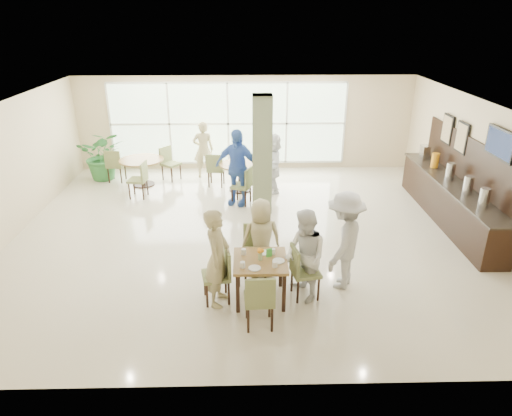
{
  "coord_description": "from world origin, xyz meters",
  "views": [
    {
      "loc": [
        0.01,
        -9.05,
        4.5
      ],
      "look_at": [
        0.2,
        -1.2,
        1.1
      ],
      "focal_mm": 32.0,
      "sensor_mm": 36.0,
      "label": 1
    }
  ],
  "objects_px": {
    "adult_a": "(237,167)",
    "adult_b": "(272,163)",
    "potted_plant": "(103,155)",
    "teen_right": "(305,256)",
    "round_table_right": "(240,170)",
    "teen_standing": "(344,241)",
    "main_table": "(260,265)",
    "adult_standing": "(203,150)",
    "round_table_left": "(142,165)",
    "teen_left": "(218,258)",
    "buffet_counter": "(450,198)",
    "teen_far": "(261,239)"
  },
  "relations": [
    {
      "from": "adult_a",
      "to": "adult_b",
      "type": "xyz_separation_m",
      "value": [
        0.93,
        0.84,
        -0.16
      ]
    },
    {
      "from": "potted_plant",
      "to": "teen_right",
      "type": "xyz_separation_m",
      "value": [
        5.03,
        -6.12,
        0.08
      ]
    },
    {
      "from": "round_table_right",
      "to": "teen_standing",
      "type": "xyz_separation_m",
      "value": [
        1.83,
        -4.74,
        0.31
      ]
    },
    {
      "from": "round_table_right",
      "to": "teen_right",
      "type": "height_order",
      "value": "teen_right"
    },
    {
      "from": "main_table",
      "to": "round_table_right",
      "type": "height_order",
      "value": "same"
    },
    {
      "from": "round_table_right",
      "to": "adult_standing",
      "type": "bearing_deg",
      "value": 133.64
    },
    {
      "from": "round_table_right",
      "to": "potted_plant",
      "type": "relative_size",
      "value": 0.76
    },
    {
      "from": "main_table",
      "to": "adult_standing",
      "type": "bearing_deg",
      "value": 103.02
    },
    {
      "from": "main_table",
      "to": "teen_right",
      "type": "bearing_deg",
      "value": 1.19
    },
    {
      "from": "round_table_right",
      "to": "adult_b",
      "type": "distance_m",
      "value": 0.9
    },
    {
      "from": "main_table",
      "to": "adult_a",
      "type": "xyz_separation_m",
      "value": [
        -0.44,
        4.18,
        0.31
      ]
    },
    {
      "from": "teen_standing",
      "to": "round_table_left",
      "type": "bearing_deg",
      "value": -110.04
    },
    {
      "from": "round_table_left",
      "to": "round_table_right",
      "type": "distance_m",
      "value": 2.76
    },
    {
      "from": "teen_right",
      "to": "adult_a",
      "type": "distance_m",
      "value": 4.33
    },
    {
      "from": "potted_plant",
      "to": "teen_right",
      "type": "relative_size",
      "value": 0.89
    },
    {
      "from": "round_table_right",
      "to": "teen_right",
      "type": "distance_m",
      "value": 5.23
    },
    {
      "from": "round_table_right",
      "to": "teen_left",
      "type": "distance_m",
      "value": 5.22
    },
    {
      "from": "round_table_left",
      "to": "adult_b",
      "type": "height_order",
      "value": "adult_b"
    },
    {
      "from": "round_table_right",
      "to": "adult_standing",
      "type": "xyz_separation_m",
      "value": [
        -1.06,
        1.11,
        0.25
      ]
    },
    {
      "from": "teen_right",
      "to": "adult_standing",
      "type": "height_order",
      "value": "adult_standing"
    },
    {
      "from": "teen_right",
      "to": "adult_b",
      "type": "height_order",
      "value": "teen_right"
    },
    {
      "from": "buffet_counter",
      "to": "teen_right",
      "type": "bearing_deg",
      "value": -140.94
    },
    {
      "from": "teen_left",
      "to": "teen_right",
      "type": "relative_size",
      "value": 1.05
    },
    {
      "from": "main_table",
      "to": "adult_a",
      "type": "distance_m",
      "value": 4.21
    },
    {
      "from": "round_table_left",
      "to": "adult_b",
      "type": "relative_size",
      "value": 0.76
    },
    {
      "from": "round_table_right",
      "to": "teen_right",
      "type": "relative_size",
      "value": 0.68
    },
    {
      "from": "adult_b",
      "to": "teen_right",
      "type": "bearing_deg",
      "value": -6.67
    },
    {
      "from": "main_table",
      "to": "teen_far",
      "type": "height_order",
      "value": "teen_far"
    },
    {
      "from": "teen_left",
      "to": "teen_far",
      "type": "xyz_separation_m",
      "value": [
        0.73,
        0.84,
        -0.1
      ]
    },
    {
      "from": "teen_far",
      "to": "adult_standing",
      "type": "distance_m",
      "value": 5.68
    },
    {
      "from": "round_table_left",
      "to": "teen_standing",
      "type": "bearing_deg",
      "value": -48.83
    },
    {
      "from": "buffet_counter",
      "to": "teen_far",
      "type": "relative_size",
      "value": 3.14
    },
    {
      "from": "main_table",
      "to": "buffet_counter",
      "type": "height_order",
      "value": "buffet_counter"
    },
    {
      "from": "main_table",
      "to": "adult_a",
      "type": "height_order",
      "value": "adult_a"
    },
    {
      "from": "main_table",
      "to": "teen_left",
      "type": "distance_m",
      "value": 0.72
    },
    {
      "from": "adult_b",
      "to": "potted_plant",
      "type": "bearing_deg",
      "value": -112.73
    },
    {
      "from": "buffet_counter",
      "to": "potted_plant",
      "type": "bearing_deg",
      "value": 160.53
    },
    {
      "from": "teen_left",
      "to": "adult_standing",
      "type": "height_order",
      "value": "teen_left"
    },
    {
      "from": "potted_plant",
      "to": "adult_standing",
      "type": "xyz_separation_m",
      "value": [
        2.86,
        0.1,
        0.11
      ]
    },
    {
      "from": "round_table_left",
      "to": "main_table",
      "type": "bearing_deg",
      "value": -61.01
    },
    {
      "from": "adult_b",
      "to": "main_table",
      "type": "bearing_deg",
      "value": -15.05
    },
    {
      "from": "teen_left",
      "to": "adult_b",
      "type": "relative_size",
      "value": 1.05
    },
    {
      "from": "buffet_counter",
      "to": "adult_b",
      "type": "distance_m",
      "value": 4.45
    },
    {
      "from": "adult_b",
      "to": "buffet_counter",
      "type": "bearing_deg",
      "value": 54.0
    },
    {
      "from": "round_table_right",
      "to": "adult_standing",
      "type": "relative_size",
      "value": 0.66
    },
    {
      "from": "round_table_left",
      "to": "teen_standing",
      "type": "xyz_separation_m",
      "value": [
        4.55,
        -5.21,
        0.29
      ]
    },
    {
      "from": "buffet_counter",
      "to": "adult_b",
      "type": "relative_size",
      "value": 2.94
    },
    {
      "from": "teen_left",
      "to": "adult_a",
      "type": "bearing_deg",
      "value": 8.07
    },
    {
      "from": "buffet_counter",
      "to": "round_table_right",
      "type": "bearing_deg",
      "value": 156.7
    },
    {
      "from": "round_table_right",
      "to": "teen_standing",
      "type": "distance_m",
      "value": 5.09
    }
  ]
}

